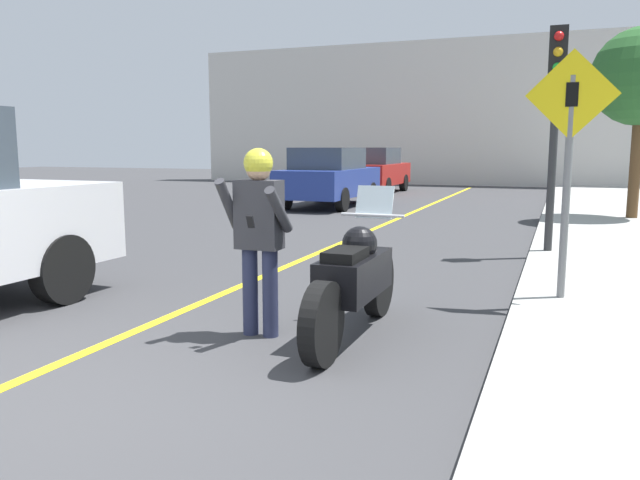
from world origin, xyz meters
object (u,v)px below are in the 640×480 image
(traffic_light, at_px, (556,96))
(parked_car_blue, at_px, (329,177))
(person_biker, at_px, (259,223))
(crossing_sign, at_px, (569,151))
(motorcycle, at_px, (355,280))
(parked_car_red, at_px, (374,170))

(traffic_light, relative_size, parked_car_blue, 0.79)
(person_biker, xyz_separation_m, crossing_sign, (2.52, 2.03, 0.63))
(crossing_sign, xyz_separation_m, parked_car_blue, (-6.28, 9.88, -0.79))
(motorcycle, distance_m, traffic_light, 5.50)
(motorcycle, xyz_separation_m, person_biker, (-0.81, -0.27, 0.51))
(parked_car_red, bearing_deg, traffic_light, -62.72)
(person_biker, bearing_deg, parked_car_red, 103.13)
(traffic_light, bearing_deg, parked_car_red, 117.28)
(person_biker, relative_size, crossing_sign, 0.66)
(motorcycle, height_order, parked_car_blue, parked_car_blue)
(motorcycle, relative_size, parked_car_red, 0.54)
(motorcycle, bearing_deg, parked_car_blue, 111.39)
(parked_car_blue, bearing_deg, motorcycle, -68.61)
(crossing_sign, relative_size, parked_car_red, 0.61)
(motorcycle, xyz_separation_m, parked_car_red, (-4.93, 17.43, 0.34))
(person_biker, height_order, crossing_sign, crossing_sign)
(traffic_light, relative_size, parked_car_red, 0.79)
(traffic_light, distance_m, parked_car_blue, 9.21)
(motorcycle, height_order, crossing_sign, crossing_sign)
(person_biker, height_order, parked_car_red, same)
(motorcycle, distance_m, person_biker, 0.99)
(crossing_sign, relative_size, parked_car_blue, 0.61)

